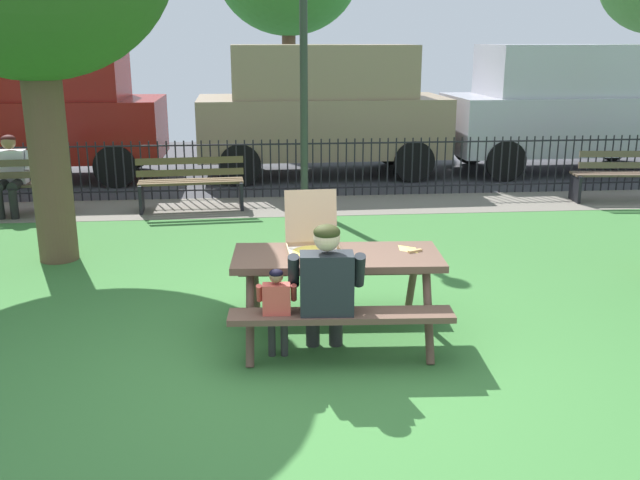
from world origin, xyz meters
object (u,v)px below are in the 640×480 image
(adult_at_table, at_px, (326,286))
(park_bench_left, at_px, (9,187))
(pizza_slice_on_table, at_px, (409,249))
(parked_car_center, at_px, (568,105))
(pizza_box_open, at_px, (313,241))
(parked_car_left, at_px, (322,107))
(picnic_table_foreground, at_px, (337,273))
(child_at_table, at_px, (277,305))
(parked_car_far_left, at_px, (32,110))
(lamp_post_walkway, at_px, (304,34))
(person_on_park_bench, at_px, (10,171))
(park_bench_center, at_px, (191,184))
(park_bench_right, at_px, (624,176))

(adult_at_table, height_order, park_bench_left, adult_at_table)
(pizza_slice_on_table, distance_m, parked_car_center, 9.18)
(pizza_box_open, height_order, parked_car_left, parked_car_left)
(pizza_box_open, distance_m, pizza_slice_on_table, 0.86)
(park_bench_left, bearing_deg, parked_car_left, 29.57)
(picnic_table_foreground, bearing_deg, child_at_table, -137.19)
(adult_at_table, distance_m, parked_car_far_left, 9.55)
(child_at_table, distance_m, lamp_post_walkway, 5.99)
(picnic_table_foreground, height_order, person_on_park_bench, person_on_park_bench)
(pizza_slice_on_table, relative_size, person_on_park_bench, 0.22)
(person_on_park_bench, bearing_deg, parked_car_center, 15.95)
(park_bench_left, distance_m, parked_car_left, 5.81)
(pizza_slice_on_table, bearing_deg, adult_at_table, -144.64)
(picnic_table_foreground, xyz_separation_m, pizza_box_open, (-0.20, 0.09, 0.27))
(park_bench_left, height_order, park_bench_center, same)
(park_bench_center, relative_size, parked_car_left, 0.34)
(parked_car_center, bearing_deg, lamp_post_walkway, -152.98)
(parked_car_center, bearing_deg, park_bench_center, -158.47)
(pizza_box_open, bearing_deg, park_bench_right, 41.93)
(park_bench_right, relative_size, lamp_post_walkway, 0.37)
(person_on_park_bench, relative_size, parked_car_left, 0.25)
(person_on_park_bench, distance_m, parked_car_center, 10.27)
(person_on_park_bench, relative_size, parked_car_far_left, 0.25)
(person_on_park_bench, relative_size, lamp_post_walkway, 0.27)
(parked_car_far_left, distance_m, parked_car_center, 10.28)
(picnic_table_foreground, height_order, parked_car_far_left, parked_car_far_left)
(child_at_table, height_order, parked_car_far_left, parked_car_far_left)
(park_bench_center, height_order, lamp_post_walkway, lamp_post_walkway)
(child_at_table, bearing_deg, parked_car_far_left, 116.86)
(pizza_box_open, bearing_deg, child_at_table, -120.11)
(pizza_box_open, relative_size, person_on_park_bench, 0.45)
(adult_at_table, height_order, person_on_park_bench, same)
(pizza_slice_on_table, relative_size, adult_at_table, 0.22)
(adult_at_table, distance_m, child_at_table, 0.42)
(child_at_table, bearing_deg, park_bench_center, 101.65)
(picnic_table_foreground, relative_size, parked_car_far_left, 0.40)
(pizza_slice_on_table, distance_m, park_bench_left, 7.05)
(person_on_park_bench, height_order, parked_car_left, parked_car_left)
(pizza_box_open, relative_size, lamp_post_walkway, 0.12)
(picnic_table_foreground, relative_size, park_bench_left, 1.15)
(picnic_table_foreground, relative_size, parked_car_left, 0.40)
(park_bench_center, bearing_deg, park_bench_left, 180.00)
(pizza_box_open, distance_m, adult_at_table, 0.62)
(parked_car_far_left, bearing_deg, park_bench_right, -15.78)
(picnic_table_foreground, bearing_deg, parked_car_center, 54.88)
(pizza_slice_on_table, relative_size, park_bench_right, 0.16)
(picnic_table_foreground, xyz_separation_m, park_bench_right, (5.27, 5.00, -0.18))
(picnic_table_foreground, distance_m, lamp_post_walkway, 5.46)
(pizza_slice_on_table, xyz_separation_m, lamp_post_walkway, (-0.58, 4.99, 1.86))
(adult_at_table, bearing_deg, pizza_box_open, 95.44)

